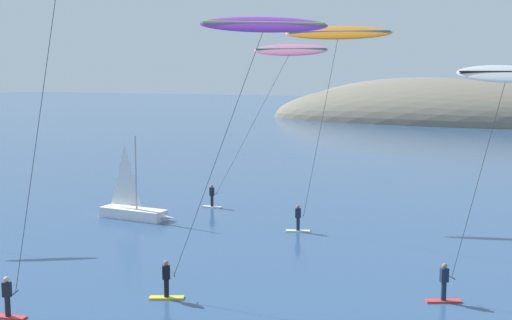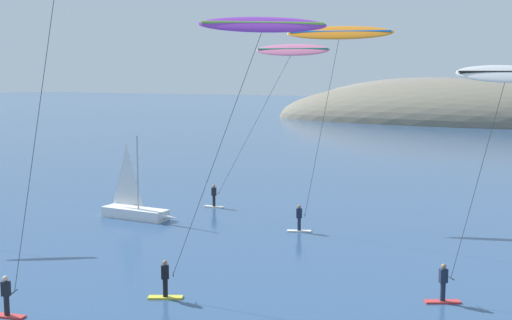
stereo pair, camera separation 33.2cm
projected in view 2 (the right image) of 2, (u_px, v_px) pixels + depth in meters
headland_island at (499, 120)px, 144.89m from camera, size 112.21×58.24×21.51m
sailboat_near at (139, 209)px, 43.56m from camera, size 5.89×1.47×5.70m
kitesurfer_white at (501, 93)px, 26.76m from camera, size 4.86×4.19×10.16m
kitesurfer_orange at (337, 47)px, 38.10m from camera, size 6.37×2.99×12.68m
kitesurfer_pink at (286, 63)px, 45.09m from camera, size 8.96×3.31×11.96m
kitesurfer_purple at (255, 48)px, 27.15m from camera, size 6.75×5.21×12.22m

